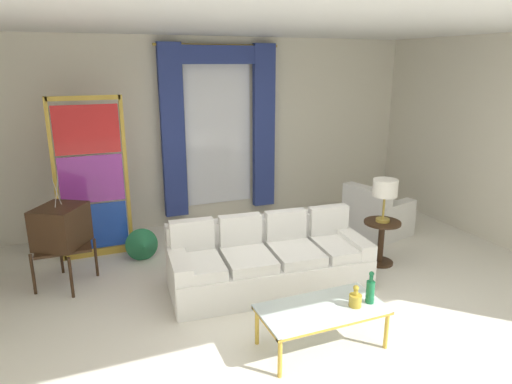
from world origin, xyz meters
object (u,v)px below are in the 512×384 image
(coffee_table, at_px, (322,311))
(round_side_table, at_px, (381,238))
(stained_glass_divider, at_px, (92,182))
(bottle_crystal_tall, at_px, (370,290))
(bottle_blue_decanter, at_px, (355,299))
(vintage_tv, at_px, (61,228))
(armchair_white, at_px, (376,217))
(couch_white_long, at_px, (267,261))
(peacock_figurine, at_px, (143,246))
(table_lamp_brass, at_px, (385,190))

(coffee_table, relative_size, round_side_table, 1.98)
(coffee_table, bearing_deg, stained_glass_divider, 121.00)
(bottle_crystal_tall, relative_size, stained_glass_divider, 0.15)
(bottle_blue_decanter, height_order, stained_glass_divider, stained_glass_divider)
(bottle_crystal_tall, relative_size, vintage_tv, 0.24)
(coffee_table, height_order, armchair_white, armchair_white)
(couch_white_long, xyz_separation_m, coffee_table, (-0.03, -1.34, 0.07))
(bottle_crystal_tall, distance_m, round_side_table, 1.87)
(couch_white_long, distance_m, peacock_figurine, 1.79)
(bottle_blue_decanter, height_order, bottle_crystal_tall, bottle_crystal_tall)
(peacock_figurine, bearing_deg, vintage_tv, -161.21)
(table_lamp_brass, bearing_deg, vintage_tv, 166.66)
(bottle_blue_decanter, xyz_separation_m, peacock_figurine, (-1.56, 2.67, -0.26))
(armchair_white, height_order, peacock_figurine, armchair_white)
(coffee_table, distance_m, armchair_white, 3.19)
(bottle_blue_decanter, distance_m, peacock_figurine, 3.11)
(bottle_blue_decanter, relative_size, stained_glass_divider, 0.10)
(round_side_table, distance_m, table_lamp_brass, 0.67)
(vintage_tv, xyz_separation_m, table_lamp_brass, (3.90, -0.92, 0.30))
(coffee_table, distance_m, round_side_table, 2.13)
(bottle_blue_decanter, bearing_deg, stained_glass_divider, 124.15)
(bottle_blue_decanter, xyz_separation_m, bottle_crystal_tall, (0.17, 0.00, 0.06))
(vintage_tv, xyz_separation_m, armchair_white, (4.50, -0.00, -0.44))
(couch_white_long, bearing_deg, table_lamp_brass, -0.50)
(bottle_blue_decanter, height_order, round_side_table, bottle_blue_decanter)
(coffee_table, relative_size, peacock_figurine, 1.97)
(couch_white_long, bearing_deg, peacock_figurine, 136.25)
(couch_white_long, bearing_deg, armchair_white, 22.10)
(bottle_crystal_tall, distance_m, peacock_figurine, 3.20)
(armchair_white, xyz_separation_m, table_lamp_brass, (-0.60, -0.92, 0.74))
(stained_glass_divider, bearing_deg, coffee_table, -59.00)
(peacock_figurine, xyz_separation_m, table_lamp_brass, (2.93, -1.25, 0.81))
(bottle_crystal_tall, bearing_deg, round_side_table, 49.60)
(coffee_table, bearing_deg, round_side_table, 38.47)
(stained_glass_divider, bearing_deg, vintage_tv, -118.48)
(vintage_tv, distance_m, peacock_figurine, 1.14)
(coffee_table, distance_m, stained_glass_divider, 3.59)
(bottle_crystal_tall, bearing_deg, coffee_table, 169.09)
(coffee_table, height_order, bottle_blue_decanter, bottle_blue_decanter)
(couch_white_long, bearing_deg, bottle_crystal_tall, -72.96)
(stained_glass_divider, distance_m, table_lamp_brass, 3.87)
(bottle_crystal_tall, bearing_deg, couch_white_long, 107.04)
(bottle_blue_decanter, relative_size, peacock_figurine, 0.36)
(couch_white_long, distance_m, vintage_tv, 2.47)
(round_side_table, bearing_deg, bottle_blue_decanter, -133.99)
(couch_white_long, distance_m, armchair_white, 2.42)
(peacock_figurine, bearing_deg, bottle_crystal_tall, -57.00)
(stained_glass_divider, height_order, peacock_figurine, stained_glass_divider)
(round_side_table, xyz_separation_m, table_lamp_brass, (0.00, 0.00, 0.67))
(table_lamp_brass, bearing_deg, bottle_crystal_tall, -130.40)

